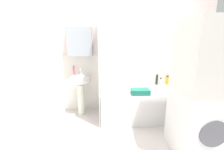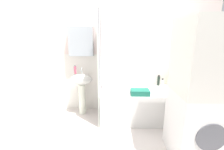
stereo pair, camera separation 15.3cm
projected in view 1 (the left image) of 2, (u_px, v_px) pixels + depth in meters
The scene contains 14 objects.
ground_plane at pixel (132, 148), 2.19m from camera, with size 4.80×5.60×0.04m, color silver.
wall_back_tiled at pixel (121, 57), 3.13m from camera, with size 3.60×0.18×2.40m.
wall_left_tiled at pixel (23, 67), 2.19m from camera, with size 0.07×1.81×2.40m.
sink at pixel (80, 86), 3.00m from camera, with size 0.44×0.34×0.82m.
faucet at pixel (80, 71), 3.01m from camera, with size 0.03×0.12×0.12m.
soap_dispenser at pixel (74, 70), 3.00m from camera, with size 0.05×0.05×0.17m.
bathtub at pixel (142, 103), 2.95m from camera, with size 1.57×0.74×0.58m, color silver.
shower_curtain at pixel (100, 68), 2.75m from camera, with size 0.01×0.74×2.00m.
lotion_bottle at pixel (172, 81), 3.15m from camera, with size 0.07×0.07×0.18m.
body_wash_bottle at pixel (167, 80), 3.16m from camera, with size 0.07×0.07×0.19m.
conditioner_bottle at pixel (161, 81), 3.16m from camera, with size 0.05×0.05×0.15m.
shampoo_bottle at pixel (157, 80), 3.15m from camera, with size 0.05×0.05×0.22m.
towel_folded at pixel (140, 92), 2.63m from camera, with size 0.31×0.20×0.09m, color #206E5A.
washer_dryer_stack at pixel (202, 91), 1.90m from camera, with size 0.61×0.62×1.76m.
Camera 1 is at (-0.37, -1.85, 1.54)m, focal length 24.35 mm.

